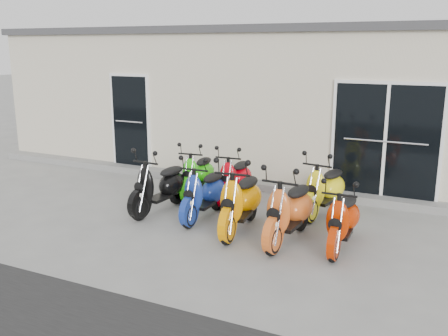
{
  "coord_description": "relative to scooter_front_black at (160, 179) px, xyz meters",
  "views": [
    {
      "loc": [
        3.85,
        -7.42,
        2.93
      ],
      "look_at": [
        0.0,
        0.6,
        0.75
      ],
      "focal_mm": 40.0,
      "sensor_mm": 36.0,
      "label": 1
    }
  ],
  "objects": [
    {
      "name": "building",
      "position": [
        0.93,
        5.33,
        0.99
      ],
      "size": [
        14.0,
        6.0,
        3.2
      ],
      "primitive_type": "cube",
      "color": "beige",
      "rests_on": "ground"
    },
    {
      "name": "door_left",
      "position": [
        -2.27,
        2.3,
        0.65
      ],
      "size": [
        1.07,
        0.08,
        2.22
      ],
      "primitive_type": "cube",
      "color": "black",
      "rests_on": "front_step"
    },
    {
      "name": "scooter_front_red",
      "position": [
        3.35,
        -0.28,
        -0.04
      ],
      "size": [
        0.59,
        1.57,
        1.15
      ],
      "primitive_type": null,
      "rotation": [
        0.0,
        0.0,
        0.02
      ],
      "color": "#B42601",
      "rests_on": "ground"
    },
    {
      "name": "ground",
      "position": [
        0.93,
        0.13,
        -0.61
      ],
      "size": [
        80.0,
        80.0,
        0.0
      ],
      "primitive_type": "plane",
      "color": "gray",
      "rests_on": "ground"
    },
    {
      "name": "door_right",
      "position": [
        3.53,
        2.3,
        0.65
      ],
      "size": [
        2.02,
        0.08,
        2.22
      ],
      "primitive_type": "cube",
      "color": "black",
      "rests_on": "front_step"
    },
    {
      "name": "front_step",
      "position": [
        0.93,
        2.15,
        -0.54
      ],
      "size": [
        14.0,
        0.4,
        0.15
      ],
      "primitive_type": "cube",
      "color": "gray",
      "rests_on": "ground"
    },
    {
      "name": "scooter_front_orange_a",
      "position": [
        1.72,
        -0.29,
        0.04
      ],
      "size": [
        0.8,
        1.82,
        1.3
      ],
      "primitive_type": null,
      "rotation": [
        0.0,
        0.0,
        0.09
      ],
      "color": "orange",
      "rests_on": "ground"
    },
    {
      "name": "scooter_front_blue",
      "position": [
        0.9,
        0.01,
        -0.02
      ],
      "size": [
        0.6,
        1.61,
        1.19
      ],
      "primitive_type": null,
      "rotation": [
        0.0,
        0.0,
        0.01
      ],
      "color": "navy",
      "rests_on": "ground"
    },
    {
      "name": "scooter_back_green",
      "position": [
        0.14,
        1.16,
        -0.04
      ],
      "size": [
        0.73,
        1.6,
        1.14
      ],
      "primitive_type": null,
      "rotation": [
        0.0,
        0.0,
        0.11
      ],
      "color": "#2AD10F",
      "rests_on": "ground"
    },
    {
      "name": "scooter_front_orange_b",
      "position": [
        2.56,
        -0.38,
        0.03
      ],
      "size": [
        0.74,
        1.78,
        1.28
      ],
      "primitive_type": null,
      "rotation": [
        0.0,
        0.0,
        -0.06
      ],
      "color": "#DC5E1F",
      "rests_on": "ground"
    },
    {
      "name": "scooter_back_red",
      "position": [
        0.96,
        1.15,
        -0.04
      ],
      "size": [
        0.66,
        1.59,
        1.15
      ],
      "primitive_type": null,
      "rotation": [
        0.0,
        0.0,
        0.06
      ],
      "color": "#C2010E",
      "rests_on": "ground"
    },
    {
      "name": "scooter_back_yellow",
      "position": [
        2.72,
        1.11,
        -0.01
      ],
      "size": [
        0.84,
        1.71,
        1.21
      ],
      "primitive_type": null,
      "rotation": [
        0.0,
        0.0,
        -0.16
      ],
      "color": "yellow",
      "rests_on": "ground"
    },
    {
      "name": "roof_cap",
      "position": [
        0.93,
        5.33,
        2.67
      ],
      "size": [
        14.2,
        6.2,
        0.16
      ],
      "primitive_type": "cube",
      "color": "#3F3F42",
      "rests_on": "building"
    },
    {
      "name": "scooter_front_black",
      "position": [
        0.0,
        0.0,
        0.0
      ],
      "size": [
        0.75,
        1.71,
        1.23
      ],
      "primitive_type": null,
      "rotation": [
        0.0,
        0.0,
        -0.09
      ],
      "color": "black",
      "rests_on": "ground"
    }
  ]
}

